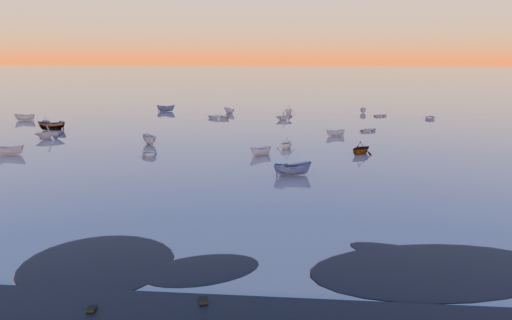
# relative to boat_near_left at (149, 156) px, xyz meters

# --- Properties ---
(ground) EXTENTS (600.00, 600.00, 0.00)m
(ground) POSITION_rel_boat_near_left_xyz_m (17.62, 67.96, 0.00)
(ground) COLOR #605650
(ground) RESTS_ON ground
(mud_lobes) EXTENTS (140.00, 6.00, 0.07)m
(mud_lobes) POSITION_rel_boat_near_left_xyz_m (17.62, -33.04, 0.01)
(mud_lobes) COLOR black
(mud_lobes) RESTS_ON ground
(moored_fleet) EXTENTS (124.00, 58.00, 1.20)m
(moored_fleet) POSITION_rel_boat_near_left_xyz_m (17.62, 20.96, 0.00)
(moored_fleet) COLOR #BABAB6
(moored_fleet) RESTS_ON ground
(boat_near_left) EXTENTS (3.98, 3.13, 0.92)m
(boat_near_left) POSITION_rel_boat_near_left_xyz_m (0.00, 0.00, 0.00)
(boat_near_left) COLOR #BABAB6
(boat_near_left) RESTS_ON ground
(boat_near_center) EXTENTS (2.65, 4.42, 1.43)m
(boat_near_center) POSITION_rel_boat_near_left_xyz_m (18.15, -8.04, 0.00)
(boat_near_center) COLOR #3C4C72
(boat_near_center) RESTS_ON ground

